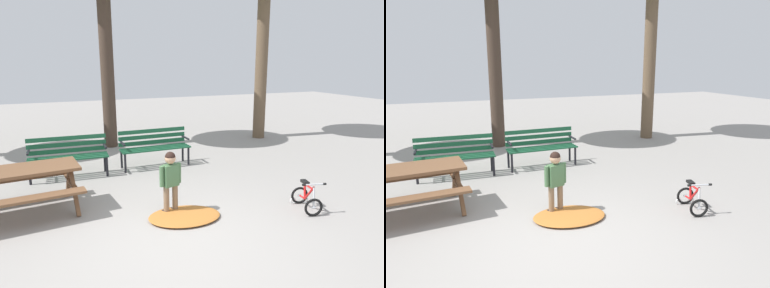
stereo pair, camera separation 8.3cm
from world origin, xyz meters
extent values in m
plane|color=gray|center=(0.00, 0.00, 0.00)|extent=(36.00, 36.00, 0.00)
cube|color=brown|center=(-1.98, 1.75, 0.74)|extent=(1.87, 0.95, 0.05)
cube|color=brown|center=(-1.92, 1.20, 0.45)|extent=(1.82, 0.43, 0.04)
cube|color=brown|center=(-2.04, 2.30, 0.45)|extent=(1.82, 0.43, 0.04)
cube|color=brown|center=(-1.18, 1.59, 0.36)|extent=(0.12, 0.57, 0.76)
cube|color=brown|center=(-1.23, 2.08, 0.36)|extent=(0.12, 0.57, 0.76)
cube|color=brown|center=(-1.21, 1.83, 0.42)|extent=(0.20, 1.10, 0.04)
cube|color=#195133|center=(-1.14, 3.56, 0.44)|extent=(1.60, 0.12, 0.03)
cube|color=#195133|center=(-1.14, 3.44, 0.44)|extent=(1.60, 0.12, 0.03)
cube|color=#195133|center=(-1.15, 3.32, 0.44)|extent=(1.60, 0.12, 0.03)
cube|color=#195133|center=(-1.15, 3.20, 0.44)|extent=(1.60, 0.12, 0.03)
cube|color=#195133|center=(-1.14, 3.60, 0.54)|extent=(1.60, 0.09, 0.09)
cube|color=#195133|center=(-1.14, 3.60, 0.67)|extent=(1.60, 0.09, 0.09)
cube|color=#195133|center=(-1.14, 3.60, 0.81)|extent=(1.60, 0.09, 0.09)
cylinder|color=black|center=(-0.40, 3.19, 0.22)|extent=(0.05, 0.05, 0.44)
cylinder|color=black|center=(-0.39, 3.55, 0.22)|extent=(0.05, 0.05, 0.44)
cube|color=black|center=(-0.39, 3.37, 0.62)|extent=(0.05, 0.40, 0.03)
cylinder|color=black|center=(-1.90, 3.24, 0.22)|extent=(0.05, 0.05, 0.44)
cylinder|color=black|center=(-1.89, 3.60, 0.22)|extent=(0.05, 0.05, 0.44)
cube|color=black|center=(-1.89, 3.42, 0.62)|extent=(0.05, 0.40, 0.03)
cube|color=#195133|center=(0.75, 3.64, 0.44)|extent=(1.60, 0.10, 0.03)
cube|color=#195133|center=(0.75, 3.52, 0.44)|extent=(1.60, 0.10, 0.03)
cube|color=#195133|center=(0.76, 3.40, 0.44)|extent=(1.60, 0.10, 0.03)
cube|color=#195133|center=(0.76, 3.28, 0.44)|extent=(1.60, 0.10, 0.03)
cube|color=#195133|center=(0.75, 3.68, 0.54)|extent=(1.60, 0.07, 0.09)
cube|color=#195133|center=(0.75, 3.68, 0.67)|extent=(1.60, 0.07, 0.09)
cube|color=#195133|center=(0.75, 3.68, 0.81)|extent=(1.60, 0.07, 0.09)
cylinder|color=black|center=(1.51, 3.31, 0.22)|extent=(0.05, 0.05, 0.44)
cylinder|color=black|center=(1.50, 3.67, 0.22)|extent=(0.05, 0.05, 0.44)
cube|color=black|center=(1.51, 3.49, 0.62)|extent=(0.05, 0.40, 0.03)
cylinder|color=black|center=(0.01, 3.29, 0.22)|extent=(0.05, 0.05, 0.44)
cylinder|color=black|center=(0.00, 3.65, 0.22)|extent=(0.05, 0.05, 0.44)
cube|color=black|center=(0.01, 3.47, 0.62)|extent=(0.05, 0.40, 0.03)
cylinder|color=#7F664C|center=(0.31, 0.93, 0.23)|extent=(0.09, 0.09, 0.47)
cube|color=black|center=(0.31, 0.93, 0.03)|extent=(0.12, 0.18, 0.06)
cylinder|color=#7F664C|center=(0.15, 0.89, 0.23)|extent=(0.09, 0.09, 0.47)
cube|color=black|center=(0.15, 0.89, 0.03)|extent=(0.12, 0.18, 0.06)
cube|color=#477047|center=(0.23, 0.91, 0.64)|extent=(0.27, 0.20, 0.35)
sphere|color=tan|center=(0.23, 0.91, 0.92)|extent=(0.17, 0.17, 0.17)
sphere|color=black|center=(0.23, 0.91, 0.94)|extent=(0.16, 0.16, 0.16)
cylinder|color=#477047|center=(0.39, 0.94, 0.65)|extent=(0.07, 0.07, 0.33)
cylinder|color=#477047|center=(0.08, 0.87, 0.65)|extent=(0.07, 0.07, 0.33)
torus|color=black|center=(2.27, -0.07, 0.15)|extent=(0.30, 0.12, 0.30)
cylinder|color=silver|center=(2.27, -0.07, 0.15)|extent=(0.06, 0.05, 0.04)
torus|color=black|center=(2.40, 0.44, 0.15)|extent=(0.30, 0.12, 0.30)
cylinder|color=silver|center=(2.40, 0.44, 0.15)|extent=(0.06, 0.05, 0.04)
torus|color=white|center=(2.51, 0.41, 0.05)|extent=(0.11, 0.05, 0.11)
torus|color=white|center=(2.30, 0.46, 0.05)|extent=(0.11, 0.05, 0.11)
cylinder|color=red|center=(2.32, 0.11, 0.32)|extent=(0.11, 0.31, 0.32)
cylinder|color=red|center=(2.36, 0.26, 0.30)|extent=(0.05, 0.08, 0.27)
cylinder|color=red|center=(2.38, 0.34, 0.16)|extent=(0.08, 0.20, 0.05)
cylinder|color=silver|center=(2.27, -0.05, 0.31)|extent=(0.05, 0.08, 0.32)
cylinder|color=red|center=(2.32, 0.13, 0.42)|extent=(0.11, 0.32, 0.05)
cube|color=black|center=(2.36, 0.28, 0.45)|extent=(0.13, 0.19, 0.04)
cylinder|color=silver|center=(2.28, -0.03, 0.52)|extent=(0.33, 0.11, 0.02)
cylinder|color=black|center=(2.44, -0.07, 0.52)|extent=(0.06, 0.05, 0.04)
cylinder|color=black|center=(2.12, 0.02, 0.52)|extent=(0.06, 0.05, 0.04)
ellipsoid|color=#B26B2D|center=(0.37, 0.65, 0.04)|extent=(1.23, 0.93, 0.07)
cylinder|color=#423328|center=(0.15, 5.87, 2.10)|extent=(0.36, 0.36, 4.21)
cylinder|color=brown|center=(4.72, 5.29, 2.22)|extent=(0.37, 0.37, 4.43)
camera|label=1|loc=(-1.48, -4.11, 2.41)|focal=33.03mm
camera|label=2|loc=(-1.40, -4.14, 2.41)|focal=33.03mm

